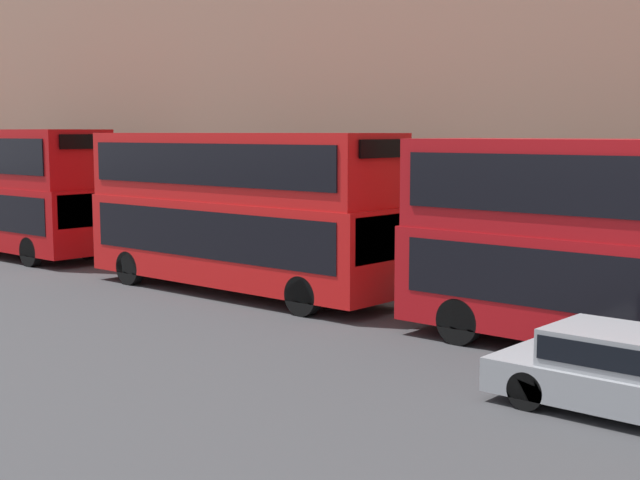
# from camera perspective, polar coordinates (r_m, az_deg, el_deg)

# --- Properties ---
(bus_second_in_queue) EXTENTS (2.59, 10.09, 4.46)m
(bus_second_in_queue) POSITION_cam_1_polar(r_m,az_deg,el_deg) (24.72, -5.26, 2.20)
(bus_second_in_queue) COLOR red
(bus_second_in_queue) RESTS_ON ground
(bus_third_in_queue) EXTENTS (2.59, 10.48, 4.57)m
(bus_third_in_queue) POSITION_cam_1_polar(r_m,az_deg,el_deg) (34.84, -19.62, 3.28)
(bus_third_in_queue) COLOR #B20C0F
(bus_third_in_queue) RESTS_ON ground
(car_dark_sedan) EXTENTS (1.89, 4.58, 1.35)m
(car_dark_sedan) POSITION_cam_1_polar(r_m,az_deg,el_deg) (15.04, 19.48, -7.94)
(car_dark_sedan) COLOR gray
(car_dark_sedan) RESTS_ON ground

